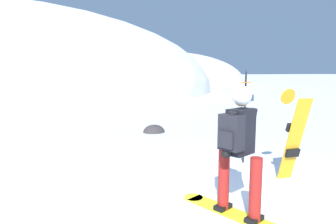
{
  "coord_description": "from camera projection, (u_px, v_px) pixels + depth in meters",
  "views": [
    {
      "loc": [
        -1.95,
        -3.82,
        1.89
      ],
      "look_at": [
        0.02,
        2.53,
        1.0
      ],
      "focal_mm": 32.69,
      "sensor_mm": 36.0,
      "label": 1
    }
  ],
  "objects": [
    {
      "name": "spare_snowboard",
      "position": [
        293.0,
        135.0,
        5.18
      ],
      "size": [
        0.28,
        0.49,
        1.6
      ],
      "color": "orange",
      "rests_on": "ground"
    },
    {
      "name": "rock_dark",
      "position": [
        154.0,
        132.0,
        9.52
      ],
      "size": [
        0.68,
        0.58,
        0.48
      ],
      "color": "#383333",
      "rests_on": "ground"
    },
    {
      "name": "piste_marker_near",
      "position": [
        245.0,
        110.0,
        6.23
      ],
      "size": [
        0.2,
        0.2,
        1.93
      ],
      "color": "black",
      "rests_on": "ground"
    },
    {
      "name": "ridge_peak_far",
      "position": [
        165.0,
        83.0,
        49.0
      ],
      "size": [
        25.42,
        22.87,
        9.84
      ],
      "color": "silver",
      "rests_on": "ground"
    },
    {
      "name": "snowboarder_main",
      "position": [
        239.0,
        149.0,
        3.87
      ],
      "size": [
        0.97,
        1.68,
        1.71
      ],
      "color": "yellow",
      "rests_on": "ground"
    },
    {
      "name": "ground_plane",
      "position": [
        218.0,
        202.0,
        4.44
      ],
      "size": [
        300.0,
        300.0,
        0.0
      ],
      "primitive_type": "plane",
      "color": "white"
    }
  ]
}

